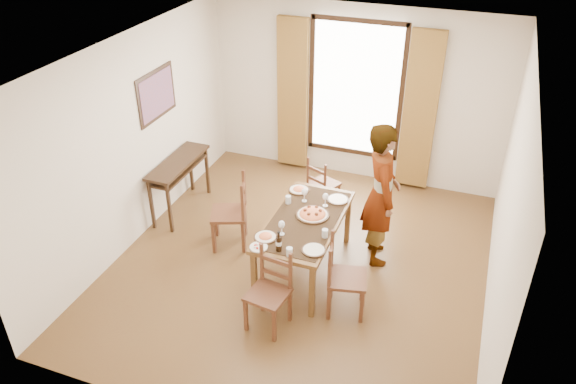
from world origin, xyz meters
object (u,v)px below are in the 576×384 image
(man, at_px, (381,195))
(pasta_platter, at_px, (313,212))
(console_table, at_px, (179,168))
(dining_table, at_px, (305,224))

(man, distance_m, pasta_platter, 0.87)
(console_table, bearing_deg, pasta_platter, -15.37)
(man, bearing_deg, console_table, 66.83)
(console_table, bearing_deg, dining_table, -18.12)
(dining_table, height_order, man, man)
(console_table, relative_size, pasta_platter, 3.00)
(console_table, xyz_separation_m, man, (2.88, -0.11, 0.24))
(console_table, distance_m, man, 2.90)
(console_table, relative_size, man, 0.65)
(dining_table, relative_size, pasta_platter, 4.07)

